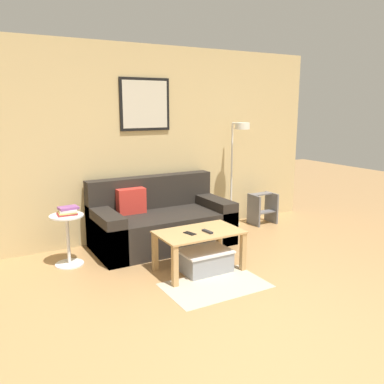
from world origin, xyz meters
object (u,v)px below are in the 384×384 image
Objects in this scene: floor_lamp at (238,157)px; side_table at (68,235)px; cell_phone at (190,233)px; storage_bin at (205,260)px; remote_control at (207,232)px; coffee_table at (199,239)px; book_stack at (68,211)px; couch at (161,223)px; step_stool at (263,208)px.

floor_lamp is 2.64× the size of side_table.
cell_phone is (1.08, -0.88, 0.10)m from side_table.
storage_bin is 0.34m from remote_control.
side_table is at bearing 144.13° from storage_bin.
coffee_table is 3.89× the size of book_stack.
couch is at bearing 86.43° from remote_control.
book_stack is 1.68× the size of cell_phone.
coffee_table reaches higher than storage_bin.
floor_lamp reaches higher than step_stool.
floor_lamp is 1.91m from cell_phone.
couch reaches higher than step_stool.
storage_bin is 1.56m from side_table.
coffee_table is (0.00, -0.97, 0.06)m from couch.
step_stool is (1.72, 1.12, 0.13)m from storage_bin.
step_stool is (1.71, 1.16, -0.21)m from remote_control.
side_table reaches higher than remote_control.
remote_control is 1.07× the size of cell_phone.
couch is 2.97× the size of side_table.
side_table is 4.18× the size of cell_phone.
step_stool is at bearing 27.10° from remote_control.
coffee_table is at bearing -139.40° from floor_lamp.
coffee_table is 0.59× the size of floor_lamp.
couch is at bearing 67.87° from cell_phone.
couch is 11.60× the size of remote_control.
side_table is (-1.25, 0.90, 0.23)m from storage_bin.
floor_lamp is at bearing 42.79° from storage_bin.
side_table is at bearing -161.67° from book_stack.
side_table reaches higher than step_stool.
storage_bin is 3.62× the size of remote_control.
coffee_table is at bearing -148.58° from step_stool.
remote_control and step_stool have the same top height.
side_table reaches higher than coffee_table.
coffee_table is at bearing -89.74° from couch.
coffee_table is 0.16m from cell_phone.
floor_lamp reaches higher than cell_phone.
book_stack reaches higher than coffee_table.
side_table is 1.58m from remote_control.
book_stack is at bearing 143.89° from coffee_table.
cell_phone is at bearing -170.05° from coffee_table.
side_table is 1.26× the size of step_stool.
couch is 1.23m from book_stack.
remote_control reaches higher than coffee_table.
remote_control is at bearing -86.58° from couch.
storage_bin is at bearing -22.30° from cell_phone.
book_stack is (0.02, 0.01, 0.28)m from side_table.
storage_bin is 3.88× the size of cell_phone.
storage_bin is 2.06m from step_stool.
remote_control is at bearing -136.17° from floor_lamp.
cell_phone is 2.20m from step_stool.
floor_lamp is 0.93m from step_stool.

